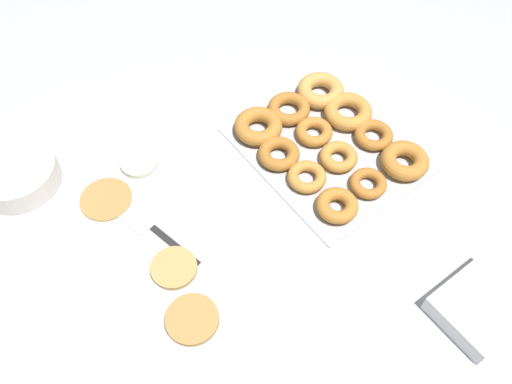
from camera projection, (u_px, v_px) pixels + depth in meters
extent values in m
plane|color=#B2B5BA|center=(227.00, 231.00, 1.09)|extent=(3.00, 3.00, 0.00)
cylinder|color=tan|center=(174.00, 268.00, 1.04)|extent=(0.09, 0.09, 0.01)
cylinder|color=#B27F42|center=(192.00, 319.00, 0.98)|extent=(0.10, 0.10, 0.01)
cylinder|color=#B27F42|center=(106.00, 199.00, 1.13)|extent=(0.11, 0.11, 0.01)
cylinder|color=silver|center=(139.00, 163.00, 1.19)|extent=(0.08, 0.08, 0.01)
cube|color=#ADAFB5|center=(326.00, 149.00, 1.21)|extent=(0.39, 0.32, 0.01)
torus|color=#B7752D|center=(405.00, 161.00, 1.17)|extent=(0.10, 0.10, 0.03)
torus|color=#AD6B28|center=(373.00, 135.00, 1.22)|extent=(0.09, 0.09, 0.02)
torus|color=#C68438|center=(348.00, 111.00, 1.25)|extent=(0.11, 0.11, 0.03)
torus|color=#D19347|center=(320.00, 91.00, 1.29)|extent=(0.11, 0.11, 0.03)
torus|color=#AD6B28|center=(368.00, 183.00, 1.14)|extent=(0.08, 0.08, 0.02)
torus|color=#C68438|center=(338.00, 156.00, 1.18)|extent=(0.08, 0.08, 0.03)
torus|color=#B7752D|center=(314.00, 132.00, 1.22)|extent=(0.08, 0.08, 0.03)
torus|color=#AD6B28|center=(289.00, 109.00, 1.26)|extent=(0.10, 0.10, 0.03)
torus|color=#B7752D|center=(337.00, 205.00, 1.10)|extent=(0.09, 0.09, 0.03)
torus|color=#C68438|center=(307.00, 177.00, 1.15)|extent=(0.08, 0.08, 0.02)
torus|color=#AD6B28|center=(279.00, 154.00, 1.18)|extent=(0.09, 0.09, 0.03)
torus|color=#B7752D|center=(258.00, 126.00, 1.22)|extent=(0.11, 0.11, 0.03)
cylinder|color=silver|center=(17.00, 174.00, 1.14)|extent=(0.17, 0.17, 0.06)
cube|color=white|center=(479.00, 308.00, 0.99)|extent=(0.13, 0.16, 0.02)
cube|color=white|center=(483.00, 304.00, 0.97)|extent=(0.13, 0.16, 0.02)
cube|color=black|center=(175.00, 245.00, 1.07)|extent=(0.13, 0.04, 0.01)
cube|color=#BCBCC1|center=(134.00, 212.00, 1.12)|extent=(0.12, 0.08, 0.01)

